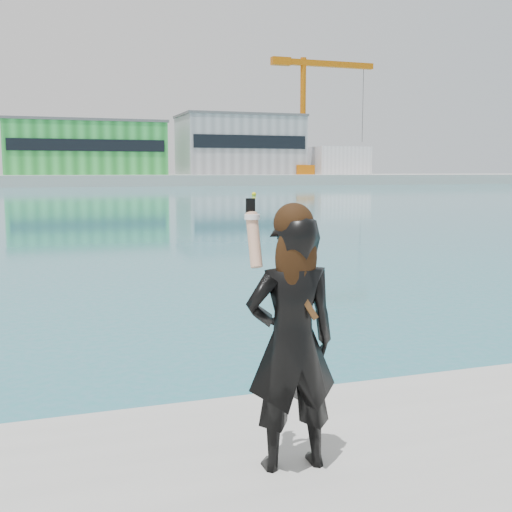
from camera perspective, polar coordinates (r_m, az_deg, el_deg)
The scene contains 8 objects.
far_quay at distance 134.06m, azimuth -18.37°, elevation 6.44°, with size 320.00×40.00×2.00m, color #9E9E99.
warehouse_green at distance 132.45m, azimuth -14.97°, elevation 9.27°, with size 30.60×16.36×10.50m.
warehouse_grey_right at distance 138.52m, azimuth -1.46°, elevation 9.84°, with size 25.50×15.35×12.50m.
ancillary_shed at distance 144.76m, azimuth 7.21°, elevation 8.40°, with size 12.00×10.00×6.00m, color silver.
dock_crane at distance 137.98m, azimuth 4.66°, elevation 12.66°, with size 23.00×4.00×24.00m.
flagpole_right at distance 127.32m, azimuth -8.31°, elevation 9.19°, with size 1.28×0.16×8.00m.
buoy_near at distance 71.79m, azimuth -0.19°, elevation 5.39°, with size 0.50×0.50×0.50m, color yellow.
woman at distance 4.10m, azimuth 3.19°, elevation -7.01°, with size 0.62×0.42×1.74m.
Camera 1 is at (-1.54, -4.04, 2.71)m, focal length 45.00 mm.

